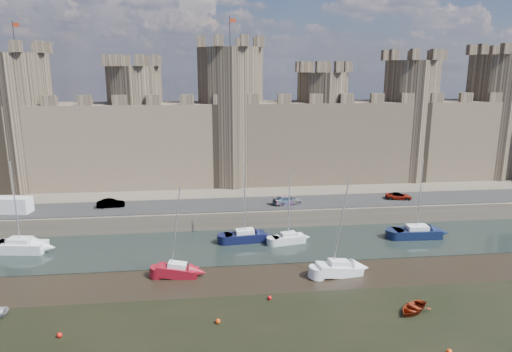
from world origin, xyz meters
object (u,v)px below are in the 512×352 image
object	(u,v)px
car_3	(399,196)
sailboat_1	(245,236)
sailboat_2	(288,238)
sailboat_4	(178,270)
sailboat_3	(417,232)
sailboat_5	(339,268)
car_0	(0,207)
car_1	(111,203)
car_2	(288,200)
van	(12,205)
sailboat_0	(20,246)

from	to	relation	value
car_3	sailboat_1	xyz separation A→B (m)	(-24.50, -8.54, -2.22)
sailboat_2	sailboat_4	xyz separation A→B (m)	(-13.78, -8.14, -0.00)
sailboat_3	sailboat_5	distance (m)	16.75
car_0	sailboat_1	size ratio (longest dim) A/B	0.35
car_1	sailboat_3	xyz separation A→B (m)	(41.66, -10.43, -2.32)
car_2	sailboat_4	bearing A→B (deg)	125.29
car_0	car_1	distance (m)	15.24
sailboat_2	sailboat_4	distance (m)	16.01
car_1	van	size ratio (longest dim) A/B	0.75
sailboat_1	sailboat_5	xyz separation A→B (m)	(9.38, -10.88, -0.05)
sailboat_3	car_3	bearing A→B (deg)	83.81
sailboat_2	sailboat_5	xyz separation A→B (m)	(3.81, -9.73, 0.02)
car_2	sailboat_5	world-z (taller)	sailboat_5
car_3	car_1	bearing A→B (deg)	102.12
sailboat_1	car_0	bearing A→B (deg)	159.75
car_1	sailboat_0	bearing A→B (deg)	130.23
sailboat_1	sailboat_3	world-z (taller)	sailboat_3
car_2	sailboat_2	world-z (taller)	sailboat_2
sailboat_2	sailboat_5	size ratio (longest dim) A/B	0.84
sailboat_3	sailboat_4	world-z (taller)	sailboat_3
van	sailboat_5	distance (m)	45.46
car_1	sailboat_1	world-z (taller)	sailboat_1
sailboat_0	sailboat_2	size ratio (longest dim) A/B	1.25
sailboat_0	sailboat_3	size ratio (longest dim) A/B	1.06
sailboat_1	sailboat_4	xyz separation A→B (m)	(-8.22, -9.28, -0.07)
sailboat_1	sailboat_3	bearing A→B (deg)	-7.78
van	sailboat_4	bearing A→B (deg)	-27.56
car_0	van	world-z (taller)	van
sailboat_4	car_1	bearing A→B (deg)	125.46
sailboat_3	sailboat_2	bearing A→B (deg)	-177.48
car_1	car_2	xyz separation A→B (m)	(25.75, -1.38, 0.02)
sailboat_1	sailboat_2	distance (m)	5.68
car_3	sailboat_1	world-z (taller)	sailboat_1
car_2	sailboat_0	xyz separation A→B (m)	(-34.93, -8.19, -2.29)
sailboat_0	sailboat_2	bearing A→B (deg)	7.09
sailboat_1	sailboat_4	distance (m)	12.40
car_3	van	distance (m)	56.29
sailboat_3	sailboat_5	xyz separation A→B (m)	(-13.63, -9.72, -0.05)
sailboat_0	sailboat_1	xyz separation A→B (m)	(27.83, 0.29, -0.05)
sailboat_4	sailboat_5	bearing A→B (deg)	0.94
sailboat_0	sailboat_1	distance (m)	27.83
van	sailboat_0	bearing A→B (deg)	-55.99
sailboat_5	sailboat_3	bearing A→B (deg)	27.61
sailboat_5	sailboat_4	bearing A→B (deg)	166.92
sailboat_0	sailboat_1	world-z (taller)	sailboat_0
car_3	sailboat_5	size ratio (longest dim) A/B	0.36
car_2	sailboat_4	size ratio (longest dim) A/B	0.44
van	sailboat_0	size ratio (longest dim) A/B	0.45
car_0	sailboat_4	distance (m)	31.78
sailboat_2	sailboat_3	size ratio (longest dim) A/B	0.85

